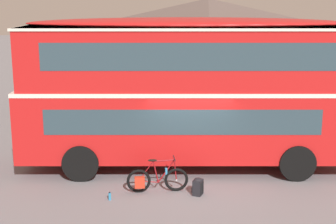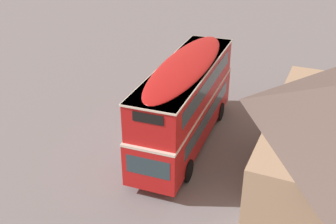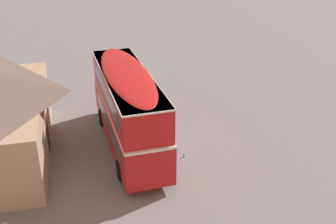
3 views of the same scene
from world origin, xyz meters
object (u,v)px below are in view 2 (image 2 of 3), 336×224
(touring_bicycle, at_px, (156,122))
(backpack_on_ground, at_px, (145,132))
(double_decker_bus, at_px, (185,99))
(water_bottle_blue_sports, at_px, (155,115))

(touring_bicycle, bearing_deg, backpack_on_ground, -9.88)
(double_decker_bus, bearing_deg, backpack_on_ground, -85.11)
(double_decker_bus, distance_m, backpack_on_ground, 3.34)
(backpack_on_ground, bearing_deg, touring_bicycle, 170.12)
(double_decker_bus, relative_size, touring_bicycle, 6.00)
(double_decker_bus, distance_m, touring_bicycle, 3.26)
(touring_bicycle, height_order, backpack_on_ground, touring_bicycle)
(double_decker_bus, xyz_separation_m, water_bottle_blue_sports, (-2.21, -2.68, -2.54))
(double_decker_bus, height_order, water_bottle_blue_sports, double_decker_bus)
(backpack_on_ground, distance_m, water_bottle_blue_sports, 2.44)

